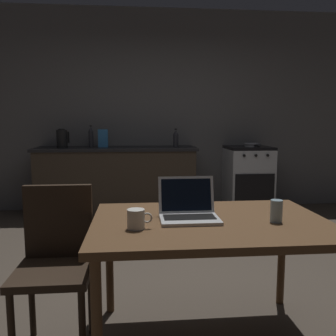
{
  "coord_description": "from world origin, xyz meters",
  "views": [
    {
      "loc": [
        -0.38,
        -2.63,
        1.25
      ],
      "look_at": [
        -0.05,
        0.93,
        0.79
      ],
      "focal_mm": 37.84,
      "sensor_mm": 36.0,
      "label": 1
    }
  ],
  "objects_px": {
    "laptop": "(188,211)",
    "frying_pan": "(252,145)",
    "bottle_b": "(91,137)",
    "stove_oven": "(248,179)",
    "electric_kettle": "(62,139)",
    "cereal_box": "(103,138)",
    "drinking_glass": "(276,211)",
    "chair": "(56,256)",
    "bottle": "(176,138)",
    "dining_table": "(210,231)",
    "coffee_mug": "(136,219)"
  },
  "relations": [
    {
      "from": "stove_oven",
      "to": "bottle_b",
      "type": "distance_m",
      "value": 2.27
    },
    {
      "from": "dining_table",
      "to": "bottle",
      "type": "height_order",
      "value": "bottle"
    },
    {
      "from": "bottle",
      "to": "cereal_box",
      "type": "height_order",
      "value": "bottle"
    },
    {
      "from": "chair",
      "to": "frying_pan",
      "type": "relative_size",
      "value": 2.2
    },
    {
      "from": "electric_kettle",
      "to": "cereal_box",
      "type": "height_order",
      "value": "electric_kettle"
    },
    {
      "from": "bottle",
      "to": "bottle_b",
      "type": "relative_size",
      "value": 0.85
    },
    {
      "from": "chair",
      "to": "cereal_box",
      "type": "distance_m",
      "value": 2.99
    },
    {
      "from": "laptop",
      "to": "electric_kettle",
      "type": "height_order",
      "value": "electric_kettle"
    },
    {
      "from": "coffee_mug",
      "to": "bottle",
      "type": "bearing_deg",
      "value": 79.83
    },
    {
      "from": "coffee_mug",
      "to": "drinking_glass",
      "type": "xyz_separation_m",
      "value": [
        0.75,
        0.06,
        0.01
      ]
    },
    {
      "from": "laptop",
      "to": "drinking_glass",
      "type": "height_order",
      "value": "laptop"
    },
    {
      "from": "laptop",
      "to": "frying_pan",
      "type": "height_order",
      "value": "frying_pan"
    },
    {
      "from": "electric_kettle",
      "to": "bottle",
      "type": "xyz_separation_m",
      "value": [
        1.52,
        -0.05,
        -0.0
      ]
    },
    {
      "from": "dining_table",
      "to": "chair",
      "type": "xyz_separation_m",
      "value": [
        -0.85,
        0.06,
        -0.13
      ]
    },
    {
      "from": "electric_kettle",
      "to": "bottle",
      "type": "relative_size",
      "value": 0.99
    },
    {
      "from": "chair",
      "to": "bottle",
      "type": "height_order",
      "value": "bottle"
    },
    {
      "from": "chair",
      "to": "laptop",
      "type": "xyz_separation_m",
      "value": [
        0.73,
        -0.03,
        0.24
      ]
    },
    {
      "from": "laptop",
      "to": "drinking_glass",
      "type": "bearing_deg",
      "value": -20.95
    },
    {
      "from": "stove_oven",
      "to": "drinking_glass",
      "type": "relative_size",
      "value": 7.65
    },
    {
      "from": "coffee_mug",
      "to": "bottle_b",
      "type": "xyz_separation_m",
      "value": [
        -0.6,
        3.19,
        0.29
      ]
    },
    {
      "from": "stove_oven",
      "to": "drinking_glass",
      "type": "xyz_separation_m",
      "value": [
        -0.84,
        -3.05,
        0.32
      ]
    },
    {
      "from": "coffee_mug",
      "to": "bottle_b",
      "type": "bearing_deg",
      "value": 100.72
    },
    {
      "from": "chair",
      "to": "bottle",
      "type": "distance_m",
      "value": 3.08
    },
    {
      "from": "dining_table",
      "to": "drinking_glass",
      "type": "distance_m",
      "value": 0.37
    },
    {
      "from": "frying_pan",
      "to": "bottle_b",
      "type": "bearing_deg",
      "value": 177.2
    },
    {
      "from": "chair",
      "to": "coffee_mug",
      "type": "height_order",
      "value": "chair"
    },
    {
      "from": "dining_table",
      "to": "frying_pan",
      "type": "bearing_deg",
      "value": 67.45
    },
    {
      "from": "laptop",
      "to": "frying_pan",
      "type": "xyz_separation_m",
      "value": [
        1.34,
        2.92,
        0.18
      ]
    },
    {
      "from": "stove_oven",
      "to": "coffee_mug",
      "type": "height_order",
      "value": "stove_oven"
    },
    {
      "from": "drinking_glass",
      "to": "bottle_b",
      "type": "bearing_deg",
      "value": 113.32
    },
    {
      "from": "dining_table",
      "to": "cereal_box",
      "type": "relative_size",
      "value": 5.35
    },
    {
      "from": "chair",
      "to": "laptop",
      "type": "relative_size",
      "value": 2.81
    },
    {
      "from": "laptop",
      "to": "frying_pan",
      "type": "distance_m",
      "value": 3.22
    },
    {
      "from": "stove_oven",
      "to": "electric_kettle",
      "type": "xyz_separation_m",
      "value": [
        -2.56,
        0.0,
        0.58
      ]
    },
    {
      "from": "electric_kettle",
      "to": "coffee_mug",
      "type": "xyz_separation_m",
      "value": [
        0.98,
        -3.11,
        -0.27
      ]
    },
    {
      "from": "electric_kettle",
      "to": "frying_pan",
      "type": "bearing_deg",
      "value": -0.64
    },
    {
      "from": "stove_oven",
      "to": "electric_kettle",
      "type": "distance_m",
      "value": 2.63
    },
    {
      "from": "stove_oven",
      "to": "chair",
      "type": "bearing_deg",
      "value": -124.8
    },
    {
      "from": "coffee_mug",
      "to": "laptop",
      "type": "bearing_deg",
      "value": 29.08
    },
    {
      "from": "laptop",
      "to": "coffee_mug",
      "type": "relative_size",
      "value": 2.51
    },
    {
      "from": "chair",
      "to": "electric_kettle",
      "type": "height_order",
      "value": "electric_kettle"
    },
    {
      "from": "bottle",
      "to": "drinking_glass",
      "type": "relative_size",
      "value": 2.1
    },
    {
      "from": "stove_oven",
      "to": "frying_pan",
      "type": "xyz_separation_m",
      "value": [
        0.04,
        -0.03,
        0.48
      ]
    },
    {
      "from": "bottle",
      "to": "coffee_mug",
      "type": "relative_size",
      "value": 1.97
    },
    {
      "from": "dining_table",
      "to": "drinking_glass",
      "type": "xyz_separation_m",
      "value": [
        0.34,
        -0.08,
        0.13
      ]
    },
    {
      "from": "bottle",
      "to": "drinking_glass",
      "type": "bearing_deg",
      "value": -86.22
    },
    {
      "from": "cereal_box",
      "to": "drinking_glass",
      "type": "bearing_deg",
      "value": -68.95
    },
    {
      "from": "dining_table",
      "to": "laptop",
      "type": "distance_m",
      "value": 0.16
    },
    {
      "from": "frying_pan",
      "to": "stove_oven",
      "type": "bearing_deg",
      "value": 148.97
    },
    {
      "from": "laptop",
      "to": "bottle_b",
      "type": "distance_m",
      "value": 3.17
    }
  ]
}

